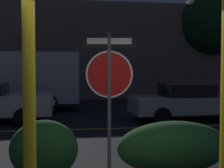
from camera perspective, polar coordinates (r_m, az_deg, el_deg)
name	(u,v)px	position (r m, az deg, el deg)	size (l,w,h in m)	color
road_center_stripe	(89,129)	(9.87, -4.31, -8.21)	(32.81, 0.12, 0.01)	gold
stop_sign	(109,77)	(5.05, -0.50, 1.36)	(0.87, 0.15, 2.48)	#4C4C51
yellow_pole_left	(29,108)	(3.05, -14.87, -4.33)	(0.12, 0.12, 3.00)	yellow
hedge_bush_2	(44,149)	(5.53, -12.32, -11.62)	(1.16, 0.74, 1.01)	#19421E
hedge_bush_3	(174,147)	(5.81, 11.22, -11.26)	(2.06, 0.87, 0.94)	#1E4C23
passing_car_2	(188,102)	(11.78, 13.81, -3.15)	(4.43, 1.98, 1.35)	#9E9EA3
tree_0	(210,24)	(21.84, 17.52, 10.50)	(4.23, 4.23, 7.01)	#422D1E
building_backdrop	(92,52)	(21.46, -3.68, 5.81)	(23.53, 4.29, 6.08)	#7A6B5B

